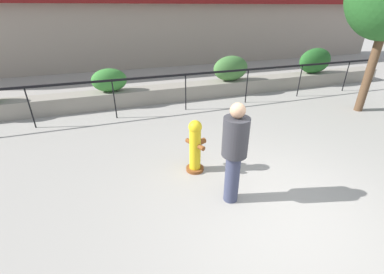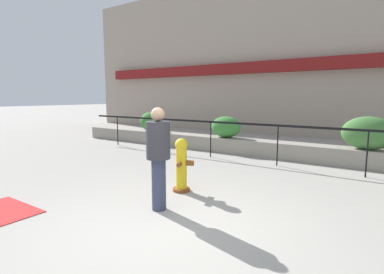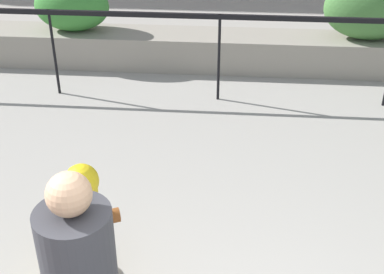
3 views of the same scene
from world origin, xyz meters
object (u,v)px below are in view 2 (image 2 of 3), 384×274
Objects in this scene: hedge_bush_0 at (151,122)px; hedge_bush_2 at (368,133)px; hedge_bush_1 at (226,127)px; pedestrian at (158,152)px; fire_hydrant at (182,164)px.

hedge_bush_2 reaches higher than hedge_bush_0.
hedge_bush_0 reaches higher than hedge_bush_1.
hedge_bush_1 is 5.67m from pedestrian.
hedge_bush_2 is at bearing 64.11° from pedestrian.
fire_hydrant is at bearing 105.15° from pedestrian.
pedestrian is (-2.64, -5.44, 0.04)m from hedge_bush_2.
hedge_bush_1 is at bearing 0.00° from hedge_bush_0.
hedge_bush_0 is 0.54× the size of pedestrian.
hedge_bush_0 is at bearing 180.00° from hedge_bush_1.
fire_hydrant is at bearing -123.47° from hedge_bush_2.
hedge_bush_1 is 4.26m from hedge_bush_2.
hedge_bush_2 reaches higher than hedge_bush_1.
hedge_bush_0 is 7.74m from hedge_bush_2.
hedge_bush_0 is 0.85× the size of hedge_bush_1.
hedge_bush_2 is at bearing 0.00° from hedge_bush_0.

